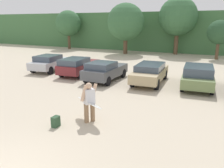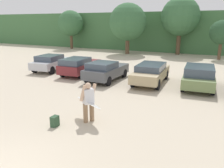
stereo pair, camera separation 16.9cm
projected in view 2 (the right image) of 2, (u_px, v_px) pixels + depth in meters
name	position (u px, v px, depth m)	size (l,w,h in m)	color
hillside_ridge	(187.00, 31.00, 36.11)	(108.00, 12.00, 5.65)	#427042
tree_left	(71.00, 23.00, 36.19)	(3.98, 3.98, 6.03)	brown
tree_far_left	(128.00, 22.00, 30.21)	(4.93, 4.93, 6.69)	brown
tree_center	(180.00, 17.00, 29.47)	(4.96, 4.96, 7.41)	brown
tree_far_right	(222.00, 33.00, 25.66)	(2.73, 2.73, 4.47)	brown
parked_car_silver	(51.00, 62.00, 20.31)	(2.31, 4.32, 1.42)	silver
parked_car_maroon	(79.00, 65.00, 18.72)	(2.14, 4.34, 1.44)	maroon
parked_car_dark_gray	(106.00, 70.00, 16.83)	(1.96, 4.15, 1.46)	#4C4F54
parked_car_tan	(151.00, 72.00, 16.14)	(2.06, 4.72, 1.39)	tan
parked_car_olive_green	(199.00, 76.00, 14.95)	(2.24, 4.49, 1.49)	#6B7F4C
person_adult	(88.00, 100.00, 9.76)	(0.56, 0.76, 1.77)	#8C6B4C
surfboard_white	(89.00, 103.00, 9.90)	(1.90, 1.37, 0.29)	white
backpack_dropped	(55.00, 121.00, 9.50)	(0.24, 0.34, 0.45)	#2D4C33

